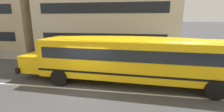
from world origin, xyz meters
TOP-DOWN VIEW (x-y plane):
  - ground_plane at (0.00, 0.00)m, footprint 400.00×400.00m
  - sidewalk_far at (0.00, 7.12)m, footprint 120.00×3.00m
  - lane_centreline at (0.00, 0.00)m, footprint 110.00×0.16m
  - school_bus at (2.33, 1.47)m, footprint 13.40×3.48m

SIDE VIEW (x-z plane):
  - ground_plane at x=0.00m, z-range 0.00..0.00m
  - lane_centreline at x=0.00m, z-range 0.00..0.01m
  - sidewalk_far at x=0.00m, z-range 0.00..0.01m
  - school_bus at x=2.33m, z-range 0.28..3.26m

